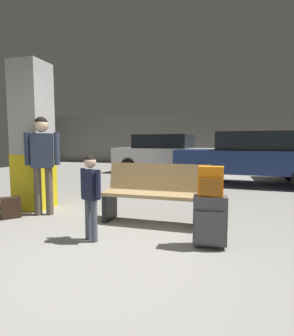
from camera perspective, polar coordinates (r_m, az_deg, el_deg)
The scene contains 11 objects.
ground_plane at distance 6.64m, azimuth 4.77°, elevation -5.58°, with size 18.00×18.00×0.10m, color gray.
garage_back_wall at distance 15.31m, azimuth 10.95°, elevation 6.02°, with size 18.00×0.12×2.80m, color slate.
structural_pillar at distance 5.36m, azimuth -22.86°, elevation 5.96°, with size 0.57×0.57×2.63m.
bench at distance 4.12m, azimuth 1.78°, elevation -5.40°, with size 1.61×0.56×0.89m.
suitcase at distance 3.26m, azimuth 13.08°, elevation -10.64°, with size 0.39×0.25×0.60m.
backpack_bright at distance 3.17m, azimuth 13.25°, elevation -2.79°, with size 0.28×0.19×0.34m.
child at distance 3.39m, azimuth -11.76°, elevation -4.19°, with size 0.33×0.26×1.07m.
adult at distance 4.80m, azimuth -21.13°, elevation 2.55°, with size 0.52×0.31×1.63m.
backpack_dark_floor at distance 4.92m, azimuth -26.70°, elevation -7.48°, with size 0.31×0.32×0.34m.
parked_car_near at distance 8.38m, azimuth 20.91°, elevation 2.27°, with size 4.22×2.05×1.51m.
parked_car_far at distance 10.66m, azimuth 4.12°, elevation 3.21°, with size 4.30×2.25×1.51m.
Camera 1 is at (1.19, -2.41, 1.22)m, focal length 29.02 mm.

